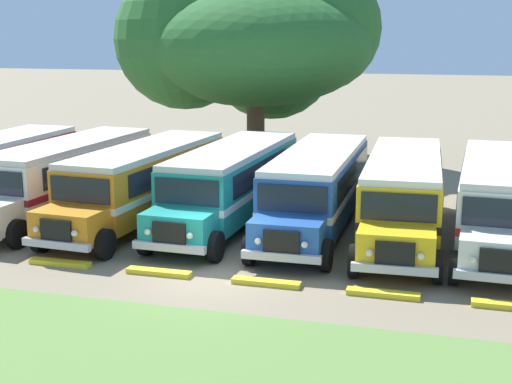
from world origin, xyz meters
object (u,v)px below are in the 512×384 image
object	(u,v)px
parked_bus_slot_3	(232,181)
broad_shade_tree	(255,44)
parked_bus_slot_5	(403,192)
parked_bus_slot_6	(499,197)
parked_bus_slot_2	(144,179)
parked_bus_slot_4	(317,185)
parked_bus_slot_1	(67,173)

from	to	relation	value
parked_bus_slot_3	broad_shade_tree	bearing A→B (deg)	-166.02
parked_bus_slot_5	parked_bus_slot_6	size ratio (longest dim) A/B	1.00
parked_bus_slot_2	parked_bus_slot_5	xyz separation A→B (m)	(9.69, 0.44, 0.00)
parked_bus_slot_4	parked_bus_slot_6	distance (m)	6.33
parked_bus_slot_6	broad_shade_tree	xyz separation A→B (m)	(-12.46, 13.47, 4.87)
parked_bus_slot_5	broad_shade_tree	world-z (taller)	broad_shade_tree
parked_bus_slot_2	broad_shade_tree	bearing A→B (deg)	-177.86
parked_bus_slot_4	parked_bus_slot_5	bearing A→B (deg)	84.76
parked_bus_slot_6	parked_bus_slot_3	bearing A→B (deg)	-89.25
parked_bus_slot_3	parked_bus_slot_5	distance (m)	6.42
parked_bus_slot_1	parked_bus_slot_6	xyz separation A→B (m)	(16.36, 0.22, 0.00)
parked_bus_slot_1	parked_bus_slot_2	size ratio (longest dim) A/B	1.00
parked_bus_slot_4	parked_bus_slot_5	size ratio (longest dim) A/B	1.00
parked_bus_slot_3	parked_bus_slot_4	xyz separation A→B (m)	(3.28, -0.00, 0.00)
parked_bus_slot_1	parked_bus_slot_2	world-z (taller)	same
parked_bus_slot_4	parked_bus_slot_6	xyz separation A→B (m)	(6.33, -0.19, 0.00)
parked_bus_slot_1	parked_bus_slot_4	world-z (taller)	same
parked_bus_slot_6	broad_shade_tree	world-z (taller)	broad_shade_tree
parked_bus_slot_6	broad_shade_tree	size ratio (longest dim) A/B	0.78
parked_bus_slot_2	parked_bus_slot_6	bearing A→B (deg)	96.14
parked_bus_slot_5	broad_shade_tree	distance (m)	17.11
parked_bus_slot_1	parked_bus_slot_6	world-z (taller)	same
parked_bus_slot_2	parked_bus_slot_1	bearing A→B (deg)	-90.73
parked_bus_slot_2	parked_bus_slot_3	bearing A→B (deg)	105.72
parked_bus_slot_1	parked_bus_slot_2	xyz separation A→B (m)	(3.46, -0.28, 0.00)
parked_bus_slot_6	parked_bus_slot_1	bearing A→B (deg)	-87.37
parked_bus_slot_4	parked_bus_slot_3	bearing A→B (deg)	-90.68
parked_bus_slot_6	parked_bus_slot_2	bearing A→B (deg)	-85.91
parked_bus_slot_1	parked_bus_slot_6	distance (m)	16.36
parked_bus_slot_3	parked_bus_slot_6	bearing A→B (deg)	90.76
parked_bus_slot_4	parked_bus_slot_6	size ratio (longest dim) A/B	1.00
parked_bus_slot_3	broad_shade_tree	distance (m)	14.43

